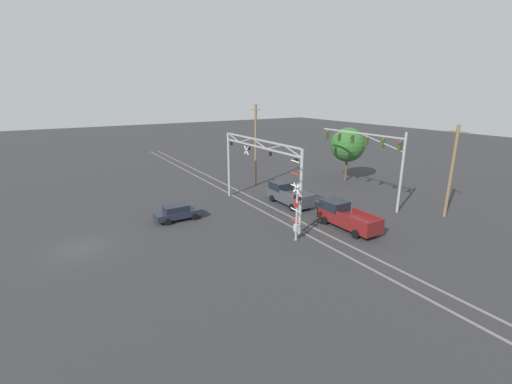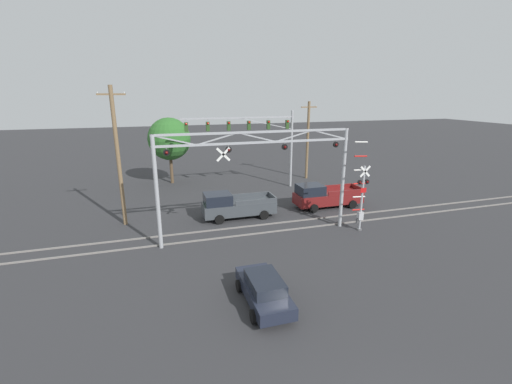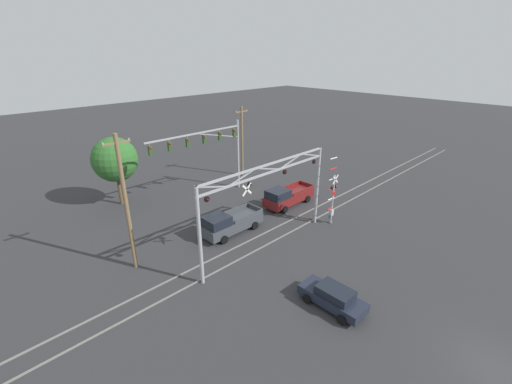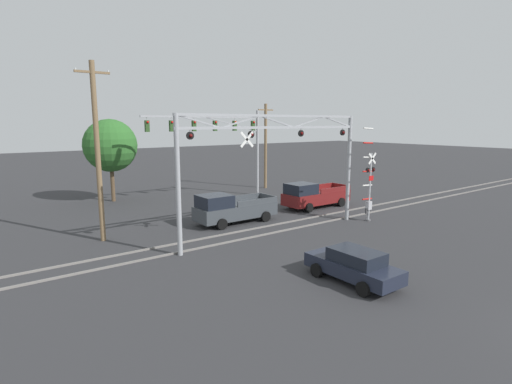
{
  "view_description": "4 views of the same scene",
  "coord_description": "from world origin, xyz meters",
  "px_view_note": "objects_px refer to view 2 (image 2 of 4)",
  "views": [
    {
      "loc": [
        26.36,
        -0.99,
        11.05
      ],
      "look_at": [
        1.86,
        13.98,
        2.66
      ],
      "focal_mm": 24.0,
      "sensor_mm": 36.0,
      "label": 1
    },
    {
      "loc": [
        -6.23,
        -4.79,
        9.19
      ],
      "look_at": [
        -0.03,
        15.6,
        3.03
      ],
      "focal_mm": 24.0,
      "sensor_mm": 36.0,
      "label": 2
    },
    {
      "loc": [
        -16.81,
        -0.51,
        14.48
      ],
      "look_at": [
        0.32,
        17.02,
        4.22
      ],
      "focal_mm": 24.0,
      "sensor_mm": 36.0,
      "label": 3
    },
    {
      "loc": [
        -14.56,
        -2.13,
        6.5
      ],
      "look_at": [
        -0.77,
        16.43,
        2.5
      ],
      "focal_mm": 28.0,
      "sensor_mm": 36.0,
      "label": 4
    }
  ],
  "objects_px": {
    "crossing_signal_mast": "(361,198)",
    "pickup_truck_following": "(325,196)",
    "pickup_truck_lead": "(235,206)",
    "utility_pole_left": "(118,156)",
    "crossing_gantry": "(257,166)",
    "utility_pole_right": "(308,139)",
    "traffic_signal_span": "(261,134)",
    "background_tree_beyond_span": "(169,139)",
    "sedan_waiting": "(264,289)"
  },
  "relations": [
    {
      "from": "crossing_gantry",
      "to": "sedan_waiting",
      "type": "relative_size",
      "value": 3.09
    },
    {
      "from": "crossing_gantry",
      "to": "utility_pole_right",
      "type": "relative_size",
      "value": 1.51
    },
    {
      "from": "crossing_signal_mast",
      "to": "background_tree_beyond_span",
      "type": "distance_m",
      "value": 20.84
    },
    {
      "from": "crossing_signal_mast",
      "to": "pickup_truck_lead",
      "type": "distance_m",
      "value": 9.22
    },
    {
      "from": "utility_pole_left",
      "to": "utility_pole_right",
      "type": "height_order",
      "value": "utility_pole_left"
    },
    {
      "from": "pickup_truck_following",
      "to": "utility_pole_right",
      "type": "height_order",
      "value": "utility_pole_right"
    },
    {
      "from": "traffic_signal_span",
      "to": "utility_pole_left",
      "type": "relative_size",
      "value": 1.11
    },
    {
      "from": "pickup_truck_following",
      "to": "background_tree_beyond_span",
      "type": "height_order",
      "value": "background_tree_beyond_span"
    },
    {
      "from": "crossing_signal_mast",
      "to": "pickup_truck_lead",
      "type": "height_order",
      "value": "crossing_signal_mast"
    },
    {
      "from": "traffic_signal_span",
      "to": "background_tree_beyond_span",
      "type": "distance_m",
      "value": 9.7
    },
    {
      "from": "pickup_truck_lead",
      "to": "background_tree_beyond_span",
      "type": "bearing_deg",
      "value": 107.79
    },
    {
      "from": "pickup_truck_lead",
      "to": "sedan_waiting",
      "type": "relative_size",
      "value": 1.35
    },
    {
      "from": "pickup_truck_lead",
      "to": "utility_pole_left",
      "type": "relative_size",
      "value": 0.57
    },
    {
      "from": "sedan_waiting",
      "to": "crossing_gantry",
      "type": "bearing_deg",
      "value": 75.28
    },
    {
      "from": "pickup_truck_following",
      "to": "pickup_truck_lead",
      "type": "bearing_deg",
      "value": -177.76
    },
    {
      "from": "crossing_gantry",
      "to": "sedan_waiting",
      "type": "distance_m",
      "value": 8.65
    },
    {
      "from": "crossing_gantry",
      "to": "background_tree_beyond_span",
      "type": "xyz_separation_m",
      "value": [
        -4.5,
        16.09,
        -0.12
      ]
    },
    {
      "from": "crossing_signal_mast",
      "to": "traffic_signal_span",
      "type": "relative_size",
      "value": 0.57
    },
    {
      "from": "utility_pole_left",
      "to": "sedan_waiting",
      "type": "bearing_deg",
      "value": -61.6
    },
    {
      "from": "utility_pole_right",
      "to": "pickup_truck_following",
      "type": "bearing_deg",
      "value": -106.5
    },
    {
      "from": "crossing_signal_mast",
      "to": "sedan_waiting",
      "type": "height_order",
      "value": "crossing_signal_mast"
    },
    {
      "from": "crossing_signal_mast",
      "to": "pickup_truck_following",
      "type": "relative_size",
      "value": 1.1
    },
    {
      "from": "pickup_truck_following",
      "to": "background_tree_beyond_span",
      "type": "xyz_separation_m",
      "value": [
        -11.68,
        11.92,
        3.7
      ]
    },
    {
      "from": "sedan_waiting",
      "to": "utility_pole_right",
      "type": "bearing_deg",
      "value": 60.62
    },
    {
      "from": "traffic_signal_span",
      "to": "background_tree_beyond_span",
      "type": "height_order",
      "value": "traffic_signal_span"
    },
    {
      "from": "crossing_gantry",
      "to": "sedan_waiting",
      "type": "height_order",
      "value": "crossing_gantry"
    },
    {
      "from": "sedan_waiting",
      "to": "background_tree_beyond_span",
      "type": "relative_size",
      "value": 0.6
    },
    {
      "from": "crossing_gantry",
      "to": "pickup_truck_lead",
      "type": "bearing_deg",
      "value": 98.5
    },
    {
      "from": "sedan_waiting",
      "to": "pickup_truck_lead",
      "type": "bearing_deg",
      "value": 83.11
    },
    {
      "from": "utility_pole_left",
      "to": "crossing_gantry",
      "type": "bearing_deg",
      "value": -29.56
    },
    {
      "from": "utility_pole_left",
      "to": "utility_pole_right",
      "type": "relative_size",
      "value": 1.16
    },
    {
      "from": "utility_pole_left",
      "to": "pickup_truck_following",
      "type": "bearing_deg",
      "value": -2.45
    },
    {
      "from": "traffic_signal_span",
      "to": "utility_pole_right",
      "type": "xyz_separation_m",
      "value": [
        6.22,
        2.73,
        -1.12
      ]
    },
    {
      "from": "crossing_gantry",
      "to": "pickup_truck_lead",
      "type": "relative_size",
      "value": 2.29
    },
    {
      "from": "traffic_signal_span",
      "to": "pickup_truck_following",
      "type": "height_order",
      "value": "traffic_signal_span"
    },
    {
      "from": "crossing_gantry",
      "to": "pickup_truck_following",
      "type": "height_order",
      "value": "crossing_gantry"
    },
    {
      "from": "crossing_gantry",
      "to": "pickup_truck_lead",
      "type": "height_order",
      "value": "crossing_gantry"
    },
    {
      "from": "pickup_truck_following",
      "to": "utility_pole_right",
      "type": "distance_m",
      "value": 10.75
    },
    {
      "from": "pickup_truck_lead",
      "to": "pickup_truck_following",
      "type": "relative_size",
      "value": 0.97
    },
    {
      "from": "traffic_signal_span",
      "to": "pickup_truck_lead",
      "type": "relative_size",
      "value": 1.96
    },
    {
      "from": "traffic_signal_span",
      "to": "pickup_truck_following",
      "type": "relative_size",
      "value": 1.91
    },
    {
      "from": "utility_pole_right",
      "to": "crossing_gantry",
      "type": "bearing_deg",
      "value": -125.81
    },
    {
      "from": "crossing_gantry",
      "to": "crossing_signal_mast",
      "type": "xyz_separation_m",
      "value": [
        7.09,
        -1.07,
        -2.47
      ]
    },
    {
      "from": "crossing_signal_mast",
      "to": "pickup_truck_lead",
      "type": "xyz_separation_m",
      "value": [
        -7.67,
        4.94,
        -1.35
      ]
    },
    {
      "from": "crossing_gantry",
      "to": "utility_pole_right",
      "type": "bearing_deg",
      "value": 54.19
    },
    {
      "from": "crossing_gantry",
      "to": "utility_pole_left",
      "type": "height_order",
      "value": "utility_pole_left"
    },
    {
      "from": "traffic_signal_span",
      "to": "background_tree_beyond_span",
      "type": "xyz_separation_m",
      "value": [
        -8.35,
        4.87,
        -0.79
      ]
    },
    {
      "from": "crossing_gantry",
      "to": "background_tree_beyond_span",
      "type": "distance_m",
      "value": 16.71
    },
    {
      "from": "crossing_gantry",
      "to": "background_tree_beyond_span",
      "type": "relative_size",
      "value": 1.85
    },
    {
      "from": "crossing_signal_mast",
      "to": "background_tree_beyond_span",
      "type": "height_order",
      "value": "background_tree_beyond_span"
    }
  ]
}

